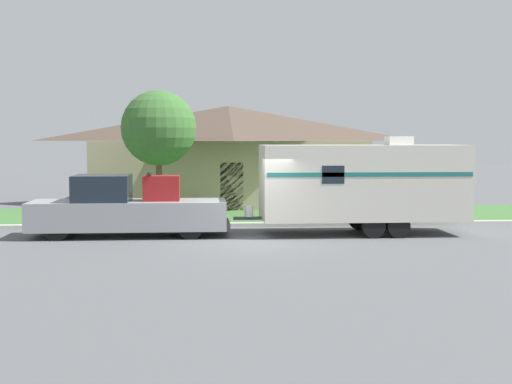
{
  "coord_description": "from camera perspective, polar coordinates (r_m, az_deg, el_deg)",
  "views": [
    {
      "loc": [
        -1.55,
        -21.32,
        3.12
      ],
      "look_at": [
        0.19,
        1.57,
        1.4
      ],
      "focal_mm": 50.0,
      "sensor_mm": 36.0,
      "label": 1
    }
  ],
  "objects": [
    {
      "name": "lawn_strip",
      "position": [
        28.93,
        -1.25,
        -1.88
      ],
      "size": [
        80.0,
        7.0,
        0.03
      ],
      "color": "#3D6B33",
      "rests_on": "ground_plane"
    },
    {
      "name": "pickup_truck",
      "position": [
        23.13,
        -10.36,
        -1.38
      ],
      "size": [
        6.32,
        1.96,
        2.06
      ],
      "color": "black",
      "rests_on": "ground_plane"
    },
    {
      "name": "travel_trailer",
      "position": [
        23.53,
        8.54,
        0.77
      ],
      "size": [
        7.55,
        2.35,
        3.2
      ],
      "color": "black",
      "rests_on": "ground_plane"
    },
    {
      "name": "ground_plane",
      "position": [
        21.61,
        -0.19,
        -4.02
      ],
      "size": [
        120.0,
        120.0,
        0.0
      ],
      "primitive_type": "plane",
      "color": "#515456"
    },
    {
      "name": "mailbox",
      "position": [
        27.63,
        16.41,
        -0.37
      ],
      "size": [
        0.48,
        0.2,
        1.25
      ],
      "color": "brown",
      "rests_on": "ground_plane"
    },
    {
      "name": "tree_in_yard",
      "position": [
        28.25,
        -7.8,
        5.07
      ],
      "size": [
        2.95,
        2.95,
        5.02
      ],
      "color": "brown",
      "rests_on": "ground_plane"
    },
    {
      "name": "curb_strip",
      "position": [
        25.31,
        -0.8,
        -2.64
      ],
      "size": [
        80.0,
        0.3,
        0.14
      ],
      "color": "beige",
      "rests_on": "ground_plane"
    },
    {
      "name": "house_across_street",
      "position": [
        34.56,
        -2.23,
        3.14
      ],
      "size": [
        13.27,
        8.49,
        4.7
      ],
      "color": "tan",
      "rests_on": "ground_plane"
    }
  ]
}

